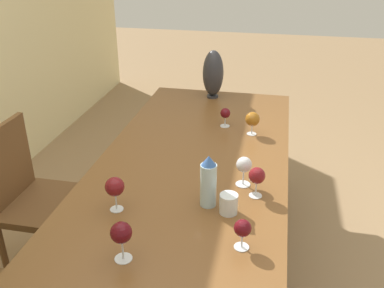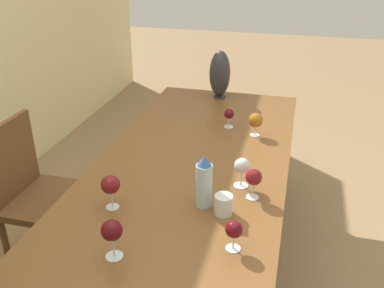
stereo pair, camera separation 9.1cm
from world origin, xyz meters
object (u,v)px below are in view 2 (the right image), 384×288
Objects in this scene: wine_glass_4 at (254,178)px; wine_glass_5 at (111,185)px; wine_glass_3 at (229,114)px; wine_glass_2 at (242,167)px; water_tumbler at (224,205)px; water_bottle at (204,182)px; wine_glass_0 at (112,231)px; vase at (220,74)px; wine_glass_6 at (256,121)px; chair_far at (38,192)px; wine_glass_7 at (234,230)px.

wine_glass_4 is 0.92× the size of wine_glass_5.
wine_glass_3 is 0.75× the size of wine_glass_5.
water_tumbler is at bearing 170.73° from wine_glass_2.
wine_glass_3 is 1.00m from wine_glass_5.
water_bottle is at bearing 66.47° from water_tumbler.
wine_glass_0 reaches higher than wine_glass_5.
vase is 1.17m from wine_glass_2.
wine_glass_6 is (0.86, -0.49, -0.02)m from wine_glass_5.
vase reaches higher than wine_glass_2.
wine_glass_4 is (-0.08, -0.06, 0.00)m from wine_glass_2.
chair_far reaches higher than wine_glass_6.
wine_glass_2 is at bearing -34.08° from water_bottle.
wine_glass_5 is 0.99m from wine_glass_6.
vase is (1.32, 0.19, 0.06)m from water_bottle.
wine_glass_0 is 0.69m from wine_glass_2.
wine_glass_6 is at bearing -2.34° from water_tumbler.
wine_glass_6 reaches higher than wine_glass_3.
wine_glass_0 is at bearing 149.23° from water_bottle.
wine_glass_6 is at bearing -115.96° from wine_glass_3.
wine_glass_0 reaches higher than wine_glass_4.
wine_glass_0 is at bearing 110.07° from wine_glass_7.
vase is 2.19× the size of wine_glass_5.
wine_glass_5 is at bearing 99.12° from water_tumbler.
wine_glass_3 is at bearing 64.04° from wine_glass_6.
wine_glass_5 is at bearing 25.04° from wine_glass_0.
vase is at bearing 17.59° from wine_glass_3.
wine_glass_2 is at bearing -165.08° from wine_glass_3.
water_tumbler is 0.61× the size of wine_glass_4.
vase reaches higher than wine_glass_5.
wine_glass_3 is at bearing -162.41° from vase.
wine_glass_6 reaches higher than water_tumbler.
wine_glass_2 reaches higher than wine_glass_3.
wine_glass_7 is at bearing -177.51° from wine_glass_6.
wine_glass_2 is 0.10m from wine_glass_4.
wine_glass_5 is 1.13× the size of wine_glass_6.
vase is 2.79× the size of wine_glass_7.
wine_glass_5 is at bearing 107.21° from water_bottle.
wine_glass_2 is 0.16× the size of chair_far.
chair_far reaches higher than wine_glass_7.
water_tumbler is 0.71× the size of wine_glass_7.
wine_glass_7 is 0.13× the size of chair_far.
water_bottle is at bearing 119.19° from wine_glass_4.
water_tumbler is 0.55× the size of wine_glass_0.
wine_glass_2 is at bearing -163.92° from vase.
wine_glass_4 reaches higher than wine_glass_3.
wine_glass_4 is at bearing -173.93° from wine_glass_6.
wine_glass_3 is (0.64, 0.17, -0.02)m from wine_glass_2.
wine_glass_2 is at bearing -31.88° from wine_glass_0.
wine_glass_5 is at bearing 173.14° from vase.
vase is at bearing 8.41° from water_bottle.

